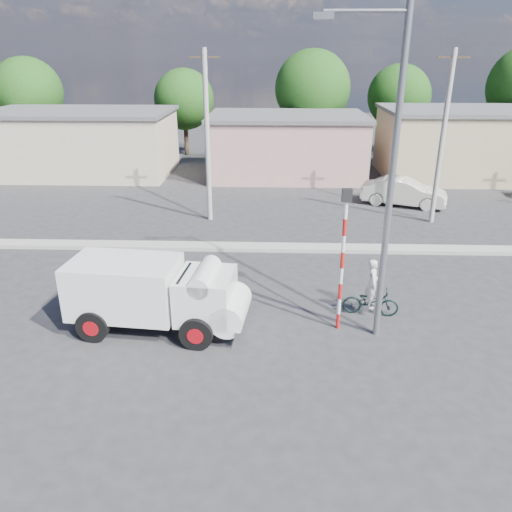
{
  "coord_description": "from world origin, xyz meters",
  "views": [
    {
      "loc": [
        1.21,
        -11.84,
        7.81
      ],
      "look_at": [
        0.61,
        4.03,
        1.3
      ],
      "focal_mm": 35.0,
      "sensor_mm": 36.0,
      "label": 1
    }
  ],
  "objects_px": {
    "cyclist": "(372,292)",
    "traffic_pole": "(343,249)",
    "car_cream": "(404,192)",
    "truck": "(158,293)",
    "streetlight": "(387,169)",
    "bicycle": "(371,302)"
  },
  "relations": [
    {
      "from": "car_cream",
      "to": "traffic_pole",
      "type": "height_order",
      "value": "traffic_pole"
    },
    {
      "from": "traffic_pole",
      "to": "cyclist",
      "type": "bearing_deg",
      "value": 38.47
    },
    {
      "from": "bicycle",
      "to": "car_cream",
      "type": "xyz_separation_m",
      "value": [
        3.95,
        12.49,
        0.28
      ]
    },
    {
      "from": "truck",
      "to": "bicycle",
      "type": "bearing_deg",
      "value": 15.54
    },
    {
      "from": "car_cream",
      "to": "truck",
      "type": "bearing_deg",
      "value": 162.01
    },
    {
      "from": "truck",
      "to": "car_cream",
      "type": "bearing_deg",
      "value": 58.11
    },
    {
      "from": "truck",
      "to": "streetlight",
      "type": "xyz_separation_m",
      "value": [
        6.32,
        -0.05,
        3.76
      ]
    },
    {
      "from": "bicycle",
      "to": "traffic_pole",
      "type": "height_order",
      "value": "traffic_pole"
    },
    {
      "from": "streetlight",
      "to": "car_cream",
      "type": "bearing_deg",
      "value": 73.2
    },
    {
      "from": "truck",
      "to": "traffic_pole",
      "type": "xyz_separation_m",
      "value": [
        5.38,
        0.25,
        1.39
      ]
    },
    {
      "from": "bicycle",
      "to": "car_cream",
      "type": "relative_size",
      "value": 0.39
    },
    {
      "from": "bicycle",
      "to": "streetlight",
      "type": "distance_m",
      "value": 4.66
    },
    {
      "from": "cyclist",
      "to": "traffic_pole",
      "type": "distance_m",
      "value": 2.3
    },
    {
      "from": "car_cream",
      "to": "streetlight",
      "type": "relative_size",
      "value": 0.5
    },
    {
      "from": "traffic_pole",
      "to": "streetlight",
      "type": "relative_size",
      "value": 0.48
    },
    {
      "from": "bicycle",
      "to": "traffic_pole",
      "type": "relative_size",
      "value": 0.4
    },
    {
      "from": "truck",
      "to": "car_cream",
      "type": "height_order",
      "value": "truck"
    },
    {
      "from": "truck",
      "to": "car_cream",
      "type": "distance_m",
      "value": 17.18
    },
    {
      "from": "bicycle",
      "to": "truck",
      "type": "bearing_deg",
      "value": 108.0
    },
    {
      "from": "bicycle",
      "to": "cyclist",
      "type": "xyz_separation_m",
      "value": [
        0.0,
        0.0,
        0.34
      ]
    },
    {
      "from": "truck",
      "to": "bicycle",
      "type": "height_order",
      "value": "truck"
    },
    {
      "from": "traffic_pole",
      "to": "streetlight",
      "type": "height_order",
      "value": "streetlight"
    }
  ]
}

